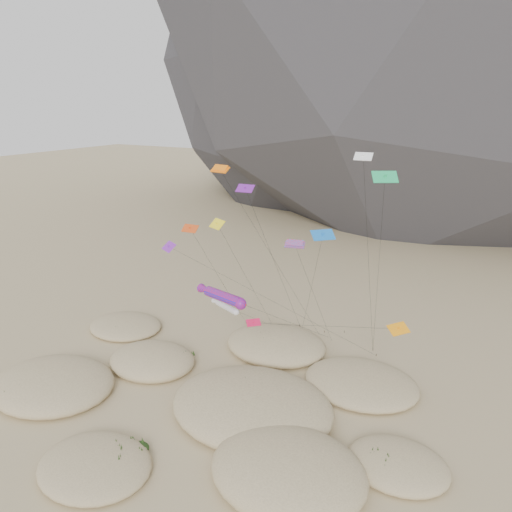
{
  "coord_description": "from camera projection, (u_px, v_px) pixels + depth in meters",
  "views": [
    {
      "loc": [
        26.39,
        -36.94,
        31.85
      ],
      "look_at": [
        -0.38,
        12.0,
        14.36
      ],
      "focal_mm": 35.0,
      "sensor_mm": 36.0,
      "label": 1
    }
  ],
  "objects": [
    {
      "name": "orange_parafoil",
      "position": [
        222.0,
        172.0,
        58.59
      ],
      "size": [
        10.28,
        11.66,
        24.59
      ],
      "color": "orange",
      "rests_on": "ground"
    },
    {
      "name": "dune_grass",
      "position": [
        214.0,
        395.0,
        54.84
      ],
      "size": [
        41.51,
        27.09,
        1.52
      ],
      "color": "black",
      "rests_on": "ground"
    },
    {
      "name": "kite_stakes",
      "position": [
        316.0,
        333.0,
        70.86
      ],
      "size": [
        19.85,
        4.61,
        0.3
      ],
      "color": "#3F2D1E",
      "rests_on": "ground"
    },
    {
      "name": "rainbow_tube_kite",
      "position": [
        222.0,
        296.0,
        56.48
      ],
      "size": [
        11.67,
        18.43,
        11.6
      ],
      "color": "red",
      "rests_on": "ground"
    },
    {
      "name": "white_tube_kite",
      "position": [
        226.0,
        307.0,
        58.67
      ],
      "size": [
        5.26,
        15.94,
        9.18
      ],
      "color": "silver",
      "rests_on": "ground"
    },
    {
      "name": "ground",
      "position": [
        205.0,
        416.0,
        52.54
      ],
      "size": [
        500.0,
        500.0,
        0.0
      ],
      "primitive_type": "plane",
      "color": "#CCB789",
      "rests_on": "ground"
    },
    {
      "name": "dunes",
      "position": [
        220.0,
        394.0,
        55.17
      ],
      "size": [
        51.79,
        38.67,
        3.76
      ],
      "color": "#CCB789",
      "rests_on": "ground"
    },
    {
      "name": "delta_kites",
      "position": [
        279.0,
        239.0,
        56.02
      ],
      "size": [
        32.93,
        20.15,
        26.44
      ],
      "color": "#D04313",
      "rests_on": "ground"
    },
    {
      "name": "multi_parafoil",
      "position": [
        295.0,
        246.0,
        53.93
      ],
      "size": [
        2.32,
        13.02,
        17.43
      ],
      "color": "#FA1A43",
      "rests_on": "ground"
    }
  ]
}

